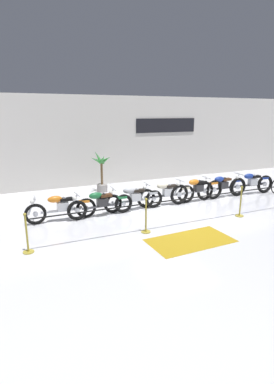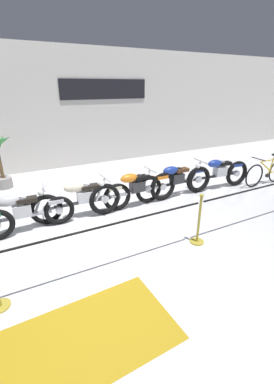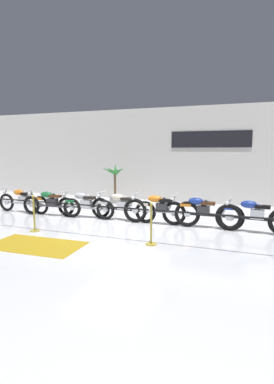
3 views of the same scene
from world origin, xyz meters
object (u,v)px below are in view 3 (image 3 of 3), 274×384
at_px(motorcycle_silver_2, 85,205).
at_px(stanchion_far_left, 50,207).
at_px(motorcycle_orange_0, 23,200).
at_px(motorcycle_orange_4, 160,209).
at_px(motorcycle_blue_5, 201,212).
at_px(stanchion_mid_left, 34,219).
at_px(potted_palm_left_of_row, 115,182).
at_px(motorcycle_blue_6, 255,217).
at_px(motorcycle_cream_3, 122,207).
at_px(motorcycle_green_1, 51,203).
at_px(stanchion_mid_right, 151,231).
at_px(floor_banner, 36,245).

bearing_deg(motorcycle_silver_2, stanchion_far_left, -88.07).
relative_size(motorcycle_orange_0, motorcycle_orange_4, 0.93).
height_order(motorcycle_blue_5, stanchion_mid_left, stanchion_mid_left).
xyz_separation_m(motorcycle_orange_0, potted_palm_left_of_row, (2.33, 3.11, 0.45)).
distance_m(motorcycle_orange_0, stanchion_mid_left, 2.88).
height_order(motorcycle_silver_2, motorcycle_blue_5, motorcycle_blue_5).
xyz_separation_m(motorcycle_silver_2, potted_palm_left_of_row, (-0.26, 3.02, 0.46)).
bearing_deg(stanchion_mid_left, motorcycle_blue_6, 18.64).
bearing_deg(motorcycle_cream_3, motorcycle_blue_6, -1.29).
height_order(motorcycle_green_1, motorcycle_blue_5, motorcycle_blue_5).
relative_size(motorcycle_green_1, motorcycle_blue_6, 1.06).
bearing_deg(motorcycle_orange_4, motorcycle_blue_6, -0.36).
bearing_deg(motorcycle_blue_6, potted_palm_left_of_row, 152.00).
height_order(motorcycle_orange_4, motorcycle_blue_5, motorcycle_orange_4).
bearing_deg(potted_palm_left_of_row, motorcycle_orange_4, -45.64).
relative_size(motorcycle_cream_3, potted_palm_left_of_row, 1.31).
relative_size(motorcycle_green_1, motorcycle_orange_4, 0.95).
bearing_deg(stanchion_mid_right, motorcycle_silver_2, 146.34).
distance_m(motorcycle_silver_2, motorcycle_cream_3, 1.37).
distance_m(motorcycle_green_1, motorcycle_orange_4, 3.99).
distance_m(motorcycle_orange_0, motorcycle_green_1, 1.31).
bearing_deg(motorcycle_blue_5, motorcycle_orange_0, -178.74).
xyz_separation_m(motorcycle_green_1, motorcycle_blue_6, (6.76, 0.14, 0.03)).
bearing_deg(motorcycle_silver_2, stanchion_mid_left, -103.16).
xyz_separation_m(motorcycle_silver_2, stanchion_far_left, (0.07, -2.04, 0.28)).
bearing_deg(motorcycle_orange_4, stanchion_far_left, -142.49).
relative_size(motorcycle_silver_2, motorcycle_blue_5, 0.92).
distance_m(motorcycle_orange_0, potted_palm_left_of_row, 3.91).
relative_size(motorcycle_green_1, stanchion_mid_left, 2.21).
bearing_deg(stanchion_mid_left, stanchion_far_left, 0.00).
height_order(potted_palm_left_of_row, floor_banner, potted_palm_left_of_row).
distance_m(motorcycle_blue_6, potted_palm_left_of_row, 6.51).
distance_m(stanchion_far_left, floor_banner, 1.32).
xyz_separation_m(potted_palm_left_of_row, stanchion_far_left, (0.32, -5.06, -0.17)).
bearing_deg(floor_banner, motorcycle_orange_0, 132.66).
bearing_deg(motorcycle_orange_0, potted_palm_left_of_row, 53.10).
relative_size(motorcycle_green_1, stanchion_mid_right, 2.21).
bearing_deg(stanchion_far_left, motorcycle_cream_3, 58.22).
bearing_deg(stanchion_mid_left, motorcycle_blue_5, 25.16).
xyz_separation_m(motorcycle_silver_2, floor_banner, (0.40, -3.08, -0.45)).
bearing_deg(motorcycle_orange_4, motorcycle_silver_2, 179.75).
bearing_deg(floor_banner, stanchion_mid_right, 19.01).
height_order(motorcycle_cream_3, stanchion_far_left, stanchion_far_left).
bearing_deg(motorcycle_green_1, stanchion_far_left, -54.28).
height_order(stanchion_mid_left, floor_banner, stanchion_mid_left).
xyz_separation_m(motorcycle_blue_5, floor_banner, (-3.58, -3.13, -0.48)).
bearing_deg(potted_palm_left_of_row, motorcycle_blue_6, -28.00).
bearing_deg(stanchion_mid_right, stanchion_mid_left, 180.00).
bearing_deg(motorcycle_cream_3, motorcycle_orange_4, -3.21).
height_order(motorcycle_green_1, motorcycle_silver_2, motorcycle_green_1).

